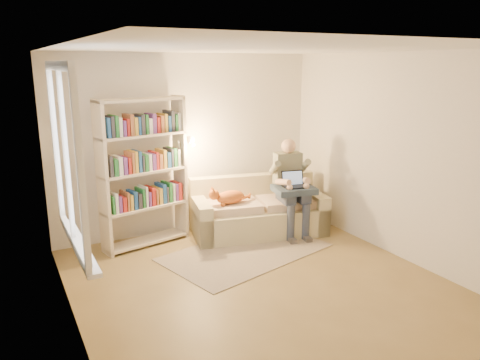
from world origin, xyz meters
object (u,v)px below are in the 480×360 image
person (291,182)px  bookshelf (143,166)px  sofa (258,213)px  laptop (293,183)px  cat (229,197)px

person → bookshelf: (-2.01, 0.54, 0.34)m
sofa → bookshelf: bookshelf is taller
laptop → bookshelf: bookshelf is taller
sofa → laptop: bearing=-32.0°
cat → laptop: 0.93m
sofa → bookshelf: size_ratio=1.01×
cat → bookshelf: (-1.12, 0.33, 0.50)m
person → cat: person is taller
sofa → person: person is taller
sofa → laptop: size_ratio=5.53×
laptop → cat: bearing=170.6°
cat → bookshelf: bearing=175.6°
sofa → cat: sofa is taller
laptop → bookshelf: bearing=173.4°
person → laptop: 0.12m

